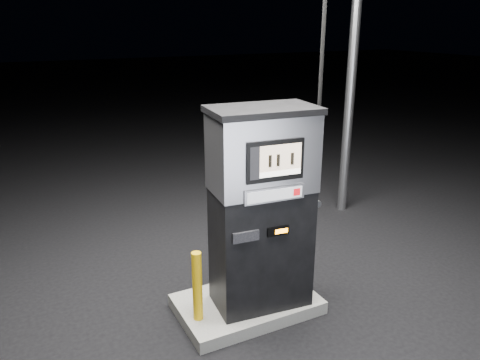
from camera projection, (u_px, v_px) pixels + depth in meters
name	position (u px, v px, depth m)	size (l,w,h in m)	color
ground	(247.00, 309.00, 5.53)	(80.00, 80.00, 0.00)	black
pump_island	(247.00, 304.00, 5.51)	(1.60, 1.00, 0.15)	slate
fuel_dispenser	(262.00, 208.00, 5.08)	(1.28, 0.78, 4.70)	black
bollard_left	(197.00, 286.00, 4.99)	(0.11, 0.11, 0.80)	yellow
bollard_right	(296.00, 251.00, 5.54)	(0.13, 0.13, 1.00)	yellow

